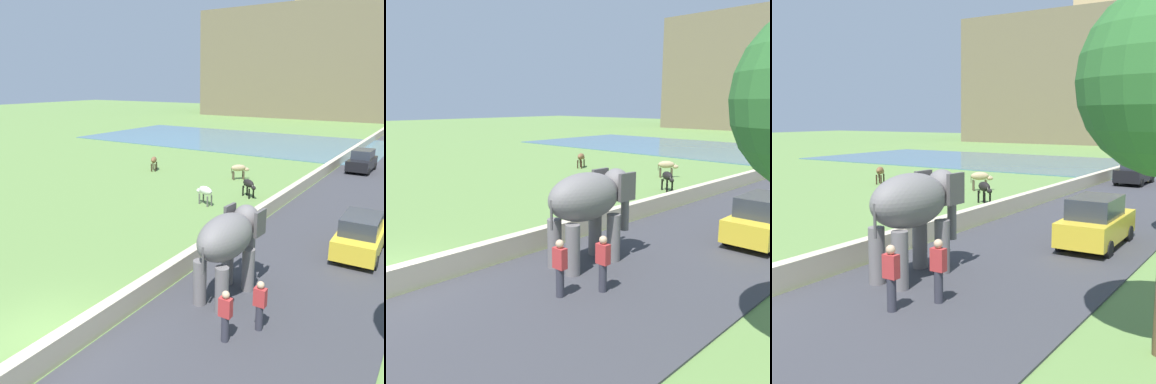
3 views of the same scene
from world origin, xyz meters
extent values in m
plane|color=#608442|center=(0.00, 0.00, 0.00)|extent=(220.00, 220.00, 0.00)
cube|color=#38383D|center=(5.00, 20.00, 0.03)|extent=(7.00, 120.00, 0.06)
cube|color=beige|center=(1.20, 18.00, 0.38)|extent=(0.40, 110.00, 0.76)
cube|color=slate|center=(-14.00, 39.05, 0.04)|extent=(36.00, 18.00, 0.08)
cube|color=#75664C|center=(-6.00, 84.85, 10.59)|extent=(64.00, 28.00, 21.18)
ellipsoid|color=slate|center=(3.42, 4.77, 2.24)|extent=(1.54, 2.77, 1.50)
cylinder|color=slate|center=(3.05, 5.67, 0.80)|extent=(0.44, 0.44, 1.60)
cylinder|color=slate|center=(3.89, 5.62, 0.80)|extent=(0.44, 0.44, 1.60)
cylinder|color=slate|center=(2.96, 3.91, 0.80)|extent=(0.44, 0.44, 1.60)
cylinder|color=slate|center=(3.80, 3.87, 0.80)|extent=(0.44, 0.44, 1.60)
ellipsoid|color=slate|center=(3.50, 6.18, 2.42)|extent=(1.05, 0.95, 1.10)
cube|color=#504C4C|center=(2.89, 6.08, 2.46)|extent=(0.16, 0.71, 0.90)
cube|color=#504C4C|center=(4.09, 6.02, 2.46)|extent=(0.16, 0.71, 0.90)
cylinder|color=slate|center=(3.53, 6.66, 1.54)|extent=(0.28, 0.28, 1.50)
cone|color=silver|center=(3.30, 6.60, 1.99)|extent=(0.15, 0.56, 0.17)
cone|color=silver|center=(3.74, 6.58, 1.99)|extent=(0.15, 0.56, 0.17)
cylinder|color=#504C4C|center=(3.35, 3.45, 1.89)|extent=(0.08, 0.08, 0.90)
cylinder|color=#33333D|center=(4.60, 2.60, 0.42)|extent=(0.22, 0.22, 0.85)
cube|color=#B73333|center=(4.60, 2.60, 1.13)|extent=(0.36, 0.22, 0.56)
sphere|color=tan|center=(4.60, 2.60, 1.52)|extent=(0.22, 0.22, 0.22)
cylinder|color=#33333D|center=(5.19, 3.62, 0.42)|extent=(0.22, 0.22, 0.85)
cube|color=#B73333|center=(5.19, 3.62, 1.13)|extent=(0.36, 0.22, 0.56)
sphere|color=tan|center=(5.19, 3.62, 1.52)|extent=(0.22, 0.22, 0.22)
cube|color=black|center=(3.42, 28.38, 0.70)|extent=(1.77, 4.03, 0.80)
cube|color=#2D333D|center=(3.43, 28.58, 1.45)|extent=(1.48, 2.23, 0.70)
cylinder|color=black|center=(4.21, 27.07, 0.30)|extent=(0.19, 0.60, 0.60)
cylinder|color=black|center=(2.59, 27.10, 0.30)|extent=(0.19, 0.60, 0.60)
cylinder|color=black|center=(4.26, 29.67, 0.30)|extent=(0.19, 0.60, 0.60)
cylinder|color=black|center=(2.64, 29.70, 0.30)|extent=(0.19, 0.60, 0.60)
cube|color=gold|center=(6.58, 11.09, 0.70)|extent=(1.79, 4.04, 0.80)
cube|color=#2D333D|center=(6.58, 10.89, 1.45)|extent=(1.49, 2.23, 0.70)
cylinder|color=black|center=(5.74, 12.38, 0.30)|extent=(0.19, 0.60, 0.60)
cylinder|color=black|center=(7.35, 12.41, 0.30)|extent=(0.19, 0.60, 0.60)
cylinder|color=black|center=(5.80, 9.78, 0.30)|extent=(0.19, 0.60, 0.60)
cylinder|color=black|center=(7.41, 9.81, 0.30)|extent=(0.19, 0.60, 0.60)
ellipsoid|color=tan|center=(-3.83, 20.54, 0.90)|extent=(1.12, 1.05, 0.50)
cylinder|color=#493D2C|center=(-3.64, 20.91, 0.33)|extent=(0.10, 0.10, 0.65)
cylinder|color=#493D2C|center=(-3.44, 20.67, 0.33)|extent=(0.10, 0.10, 0.65)
cylinder|color=#493D2C|center=(-4.22, 20.40, 0.33)|extent=(0.10, 0.10, 0.65)
cylinder|color=#493D2C|center=(-4.02, 20.17, 0.33)|extent=(0.10, 0.10, 0.65)
ellipsoid|color=tan|center=(-3.35, 20.95, 0.75)|extent=(0.46, 0.44, 0.26)
cone|color=beige|center=(-3.41, 21.02, 0.92)|extent=(0.04, 0.04, 0.12)
cone|color=beige|center=(-3.29, 20.89, 0.92)|extent=(0.04, 0.04, 0.12)
cylinder|color=#493D2C|center=(-4.23, 20.18, 0.70)|extent=(0.04, 0.04, 0.45)
ellipsoid|color=black|center=(-1.20, 16.61, 0.90)|extent=(1.15, 0.99, 0.50)
cylinder|color=black|center=(-0.79, 16.52, 0.33)|extent=(0.10, 0.10, 0.65)
cylinder|color=black|center=(-0.97, 16.27, 0.33)|extent=(0.10, 0.10, 0.65)
cylinder|color=black|center=(-1.43, 16.96, 0.33)|extent=(0.10, 0.10, 0.65)
cylinder|color=black|center=(-1.60, 16.71, 0.33)|extent=(0.10, 0.10, 0.65)
ellipsoid|color=black|center=(-0.68, 16.25, 0.75)|extent=(0.47, 0.43, 0.26)
cone|color=beige|center=(-0.63, 16.32, 0.92)|extent=(0.04, 0.04, 0.12)
cone|color=beige|center=(-0.73, 16.18, 0.92)|extent=(0.04, 0.04, 0.12)
cylinder|color=black|center=(-1.64, 16.92, 0.70)|extent=(0.04, 0.04, 0.45)
ellipsoid|color=brown|center=(-11.11, 19.63, 0.90)|extent=(0.91, 1.18, 0.50)
cylinder|color=#302014|center=(-11.43, 19.90, 0.33)|extent=(0.10, 0.10, 0.65)
cylinder|color=#302014|center=(-11.15, 20.04, 0.33)|extent=(0.10, 0.10, 0.65)
cylinder|color=#302014|center=(-11.06, 19.22, 0.33)|extent=(0.10, 0.10, 0.65)
cylinder|color=#302014|center=(-10.79, 19.36, 0.33)|extent=(0.10, 0.10, 0.65)
ellipsoid|color=brown|center=(-11.41, 20.19, 0.75)|extent=(0.40, 0.47, 0.26)
cone|color=beige|center=(-11.49, 20.15, 0.92)|extent=(0.04, 0.04, 0.12)
cone|color=beige|center=(-11.33, 20.23, 0.92)|extent=(0.04, 0.04, 0.12)
cylinder|color=#302014|center=(-10.85, 19.16, 0.70)|extent=(0.04, 0.04, 0.45)
ellipsoid|color=silver|center=(-2.61, 13.65, 0.90)|extent=(1.18, 0.80, 0.50)
cylinder|color=#595753|center=(-3.03, 13.64, 0.33)|extent=(0.10, 0.10, 0.65)
cylinder|color=#595753|center=(-2.92, 13.93, 0.33)|extent=(0.10, 0.10, 0.65)
cylinder|color=#595753|center=(-2.31, 13.37, 0.33)|extent=(0.10, 0.10, 0.65)
cylinder|color=#595753|center=(-2.20, 13.66, 0.33)|extent=(0.10, 0.10, 0.65)
ellipsoid|color=silver|center=(-3.20, 13.87, 0.75)|extent=(0.46, 0.37, 0.26)
cone|color=beige|center=(-3.24, 13.79, 0.92)|extent=(0.04, 0.04, 0.12)
cone|color=beige|center=(-3.17, 13.96, 0.92)|extent=(0.04, 0.04, 0.12)
cylinder|color=#595753|center=(-2.11, 13.46, 0.70)|extent=(0.04, 0.04, 0.45)
camera|label=1|loc=(9.16, -6.27, 7.18)|focal=37.81mm
camera|label=2|loc=(12.34, -4.62, 5.09)|focal=40.30mm
camera|label=3|loc=(12.06, -5.92, 4.51)|focal=47.66mm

